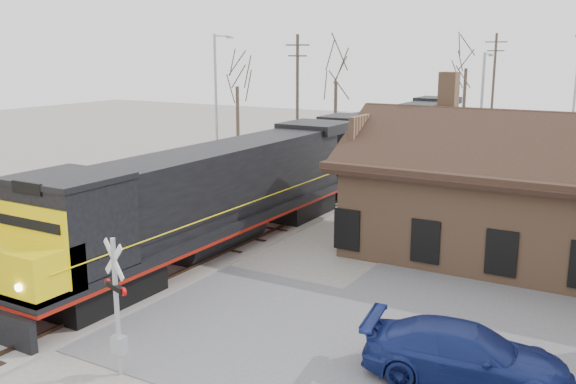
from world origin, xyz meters
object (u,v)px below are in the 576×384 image
depot (524,204)px  parked_car (466,355)px  locomotive_lead (206,198)px  locomotive_trailing (394,138)px

depot → parked_car: bearing=-85.9°
locomotive_lead → locomotive_trailing: locomotive_lead is taller
depot → locomotive_lead: size_ratio=0.69×
locomotive_lead → depot: bearing=29.4°
depot → locomotive_trailing: (-11.99, 15.68, 0.18)m
locomotive_trailing → locomotive_lead: bearing=-90.0°
locomotive_lead → parked_car: 14.04m
locomotive_lead → parked_car: (12.85, -5.36, -1.78)m
depot → parked_car: 12.24m
locomotive_trailing → parked_car: bearing=-65.2°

